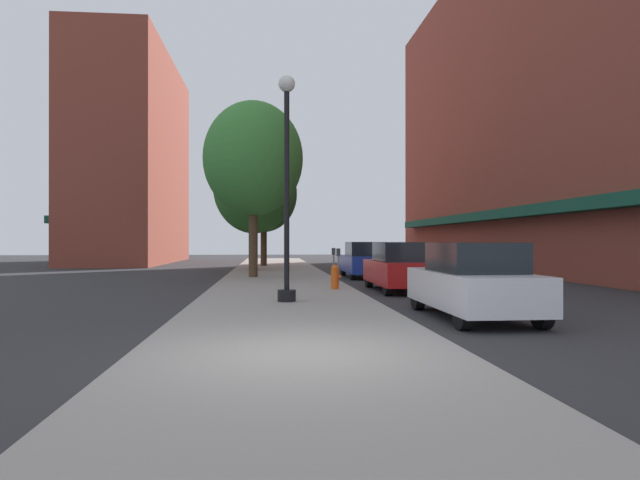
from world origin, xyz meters
TOP-DOWN VIEW (x-y plane):
  - ground_plane at (4.00, 18.00)m, footprint 90.00×90.00m
  - sidewalk_slab at (0.00, 19.00)m, footprint 4.80×50.00m
  - building_right_brick at (14.99, 22.00)m, footprint 6.80×40.00m
  - building_far_background at (-11.01, 37.00)m, footprint 6.80×18.00m
  - lamppost at (0.03, 6.70)m, footprint 0.48×0.48m
  - fire_hydrant at (1.73, 10.34)m, footprint 0.33×0.26m
  - parking_meter_near at (2.05, 13.43)m, footprint 0.14×0.09m
  - parking_meter_far at (2.05, 11.97)m, footprint 0.14×0.09m
  - tree_near at (-1.24, 23.00)m, footprint 4.47×4.47m
  - tree_mid at (-0.75, 28.14)m, footprint 4.29×4.29m
  - tree_far at (-1.12, 16.87)m, footprint 4.39×4.39m
  - car_white at (4.00, 3.96)m, footprint 1.80×4.30m
  - car_red at (4.00, 10.65)m, footprint 1.80×4.30m
  - car_blue at (4.00, 17.71)m, footprint 1.80×4.30m

SIDE VIEW (x-z plane):
  - ground_plane at x=4.00m, z-range 0.00..0.00m
  - sidewalk_slab at x=0.00m, z-range 0.00..0.12m
  - fire_hydrant at x=1.73m, z-range 0.12..0.91m
  - car_white at x=4.00m, z-range -0.02..1.64m
  - car_red at x=4.00m, z-range -0.02..1.64m
  - car_blue at x=4.00m, z-range -0.02..1.64m
  - parking_meter_near at x=2.05m, z-range 0.29..1.60m
  - parking_meter_far at x=2.05m, z-range 0.29..1.60m
  - lamppost at x=0.03m, z-range 0.25..6.15m
  - tree_near at x=-1.24m, z-range 1.11..8.25m
  - tree_mid at x=-0.75m, z-range 1.18..8.27m
  - tree_far at x=-1.12m, z-range 1.45..9.20m
  - building_far_background at x=-11.01m, z-range -0.02..15.96m
  - building_right_brick at x=14.99m, z-range -0.02..19.51m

